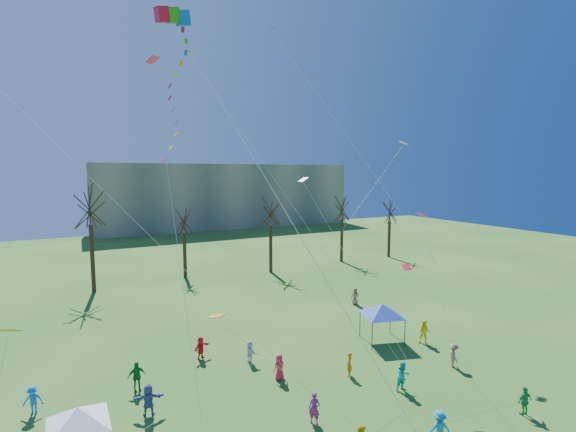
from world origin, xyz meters
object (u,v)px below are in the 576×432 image
distant_building (226,196)px  big_box_kite (181,96)px  canopy_tent_blue (382,310)px  canopy_tent_white (78,416)px

distant_building → big_box_kite: size_ratio=2.68×
canopy_tent_blue → distant_building: bearing=80.8°
distant_building → big_box_kite: bearing=-110.1°
big_box_kite → canopy_tent_blue: size_ratio=5.93×
canopy_tent_white → distant_building: bearing=66.6°
big_box_kite → canopy_tent_blue: (15.95, 4.53, -13.91)m
canopy_tent_white → canopy_tent_blue: bearing=10.8°
canopy_tent_white → canopy_tent_blue: (20.78, 3.96, 0.25)m
distant_building → big_box_kite: 80.28m
distant_building → canopy_tent_blue: distant_building is taller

